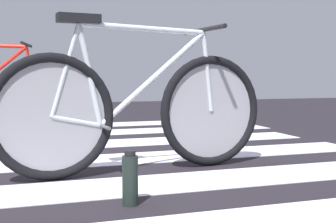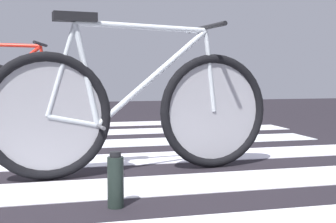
# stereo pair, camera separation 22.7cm
# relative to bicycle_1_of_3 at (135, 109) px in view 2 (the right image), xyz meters

# --- Properties ---
(ground) EXTENTS (18.00, 14.00, 0.02)m
(ground) POSITION_rel_bicycle_1_of_3_xyz_m (-0.71, 0.29, -0.40)
(ground) COLOR black
(crosswalk_markings) EXTENTS (5.44, 4.97, 0.00)m
(crosswalk_markings) POSITION_rel_bicycle_1_of_3_xyz_m (-0.74, 0.45, -0.38)
(crosswalk_markings) COLOR silver
(crosswalk_markings) RESTS_ON ground
(bicycle_1_of_3) EXTENTS (1.73, 0.52, 0.93)m
(bicycle_1_of_3) POSITION_rel_bicycle_1_of_3_xyz_m (0.00, 0.00, 0.00)
(bicycle_1_of_3) COLOR black
(bicycle_1_of_3) RESTS_ON ground
(water_bottle) EXTENTS (0.07, 0.07, 0.25)m
(water_bottle) POSITION_rel_bicycle_1_of_3_xyz_m (-0.21, -0.67, -0.27)
(water_bottle) COLOR black
(water_bottle) RESTS_ON ground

